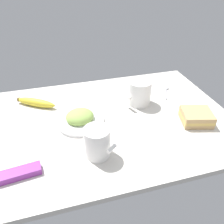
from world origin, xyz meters
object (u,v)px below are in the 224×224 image
object	(u,v)px
coffee_mug_milky	(139,92)
spoon	(166,90)
banana	(36,103)
sandwich_main	(196,117)
paper_napkin	(84,95)
coffee_mug_black	(97,142)
snack_bar	(16,174)
plate_of_food	(80,118)

from	to	relation	value
coffee_mug_milky	spoon	size ratio (longest dim) A/B	1.03
coffee_mug_milky	banana	size ratio (longest dim) A/B	0.74
sandwich_main	spoon	distance (cm)	23.89
sandwich_main	banana	size ratio (longest dim) A/B	0.77
coffee_mug_milky	paper_napkin	bearing A→B (deg)	150.68
spoon	paper_napkin	world-z (taller)	spoon
sandwich_main	paper_napkin	bearing A→B (deg)	141.05
coffee_mug_milky	paper_napkin	size ratio (longest dim) A/B	0.87
coffee_mug_milky	banana	distance (cm)	42.08
paper_napkin	banana	bearing A→B (deg)	-172.01
coffee_mug_black	snack_bar	size ratio (longest dim) A/B	0.72
paper_napkin	sandwich_main	bearing A→B (deg)	-38.95
sandwich_main	snack_bar	xyz separation A→B (cm)	(-61.92, -8.77, -1.20)
coffee_mug_milky	sandwich_main	distance (cm)	23.77
paper_napkin	coffee_mug_milky	bearing A→B (deg)	-29.32
spoon	snack_bar	world-z (taller)	snack_bar
sandwich_main	paper_napkin	xyz separation A→B (cm)	(-36.46, 29.47, -2.05)
coffee_mug_milky	sandwich_main	size ratio (longest dim) A/B	0.96
banana	sandwich_main	bearing A→B (deg)	-25.24
coffee_mug_milky	coffee_mug_black	bearing A→B (deg)	-133.24
spoon	snack_bar	xyz separation A→B (cm)	(-62.00, -32.60, 0.62)
plate_of_food	paper_napkin	bearing A→B (deg)	76.22
coffee_mug_black	spoon	xyz separation A→B (cm)	(38.35, 30.25, -4.68)
spoon	snack_bar	bearing A→B (deg)	-152.27
coffee_mug_black	coffee_mug_milky	xyz separation A→B (cm)	(22.72, 24.16, 0.10)
plate_of_food	coffee_mug_milky	size ratio (longest dim) A/B	1.47
sandwich_main	snack_bar	distance (cm)	62.55
coffee_mug_black	sandwich_main	distance (cm)	38.91
plate_of_food	snack_bar	xyz separation A→B (cm)	(-20.97, -19.92, -0.63)
plate_of_food	sandwich_main	size ratio (longest dim) A/B	1.41
coffee_mug_milky	snack_bar	size ratio (longest dim) A/B	0.88
paper_napkin	coffee_mug_black	bearing A→B (deg)	-92.89
coffee_mug_milky	sandwich_main	world-z (taller)	coffee_mug_milky
coffee_mug_milky	sandwich_main	xyz separation A→B (cm)	(15.56, -17.73, -2.96)
sandwich_main	paper_napkin	distance (cm)	46.92
paper_napkin	spoon	bearing A→B (deg)	-8.78
coffee_mug_milky	plate_of_food	bearing A→B (deg)	-165.46
sandwich_main	coffee_mug_black	bearing A→B (deg)	-170.46
plate_of_food	sandwich_main	distance (cm)	42.45
coffee_mug_black	snack_bar	world-z (taller)	coffee_mug_black
plate_of_food	coffee_mug_black	distance (cm)	18.10
snack_bar	banana	bearing A→B (deg)	75.07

